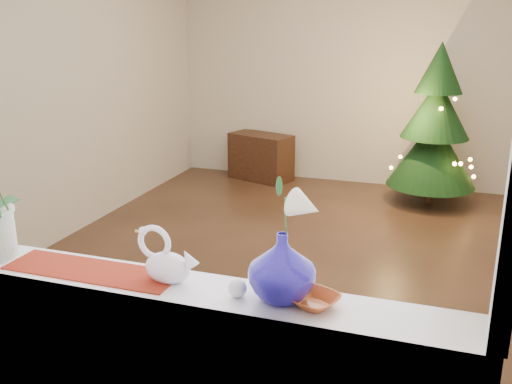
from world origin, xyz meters
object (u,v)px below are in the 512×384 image
blue_vase (282,262)px  swan (167,256)px  amber_dish (314,301)px  side_table (261,157)px  paperweight (237,288)px  xmas_tree (435,125)px

blue_vase → swan: bearing=-179.5°
amber_dish → side_table: bearing=110.4°
swan → paperweight: bearing=-9.1°
side_table → paperweight: bearing=-54.0°
paperweight → side_table: paperweight is taller
xmas_tree → side_table: xmas_tree is taller
swan → blue_vase: (0.44, 0.00, 0.04)m
swan → amber_dish: size_ratio=1.70×
paperweight → xmas_tree: (0.53, 4.34, -0.12)m
xmas_tree → blue_vase: bearing=-95.0°
side_table → amber_dish: bearing=-50.9°
blue_vase → xmas_tree: (0.38, 4.30, -0.23)m
paperweight → xmas_tree: xmas_tree is taller
xmas_tree → side_table: size_ratio=2.25×
swan → xmas_tree: xmas_tree is taller
swan → blue_vase: 0.44m
blue_vase → paperweight: bearing=-167.0°
swan → xmas_tree: (0.82, 4.31, -0.19)m
blue_vase → amber_dish: (0.12, -0.02, -0.12)m
paperweight → amber_dish: 0.27m
amber_dish → xmas_tree: xmas_tree is taller
paperweight → blue_vase: bearing=13.0°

